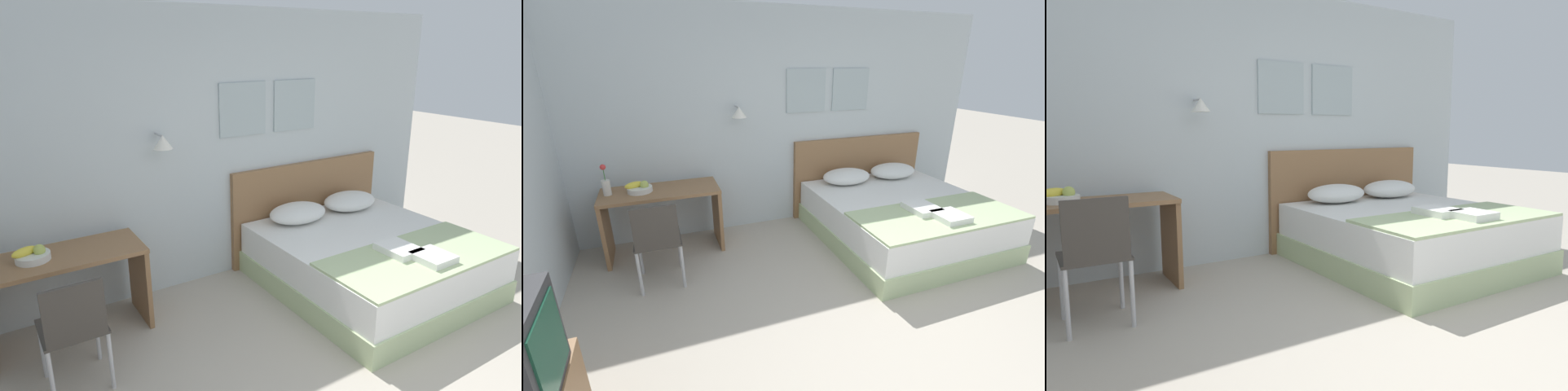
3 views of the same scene
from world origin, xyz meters
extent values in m
cube|color=silver|center=(0.00, 2.84, 1.32)|extent=(5.73, 0.06, 2.65)
cube|color=#A8B7BC|center=(0.35, 2.80, 1.70)|extent=(0.52, 0.02, 0.52)
cube|color=#A8B7BC|center=(0.98, 2.80, 1.70)|extent=(0.52, 0.02, 0.52)
cylinder|color=#B2B2B7|center=(-0.55, 2.73, 1.55)|extent=(0.02, 0.16, 0.02)
cone|color=white|center=(-0.55, 2.64, 1.50)|extent=(0.17, 0.17, 0.12)
cube|color=#B2C693|center=(1.18, 1.78, 0.11)|extent=(1.85, 1.95, 0.22)
cube|color=white|center=(1.18, 1.78, 0.38)|extent=(1.81, 1.91, 0.31)
cube|color=#8E6642|center=(1.18, 2.78, 0.53)|extent=(1.97, 0.06, 1.07)
ellipsoid|color=white|center=(0.82, 2.48, 0.63)|extent=(0.65, 0.44, 0.19)
ellipsoid|color=white|center=(1.54, 2.48, 0.63)|extent=(0.65, 0.44, 0.19)
cube|color=#B2C693|center=(1.18, 1.21, 0.54)|extent=(1.79, 0.78, 0.02)
cube|color=white|center=(1.08, 1.35, 0.59)|extent=(0.29, 0.35, 0.06)
cube|color=white|center=(1.19, 1.08, 0.59)|extent=(0.30, 0.30, 0.06)
cube|color=#8E6642|center=(-1.50, 2.46, 0.72)|extent=(1.23, 0.55, 0.03)
cube|color=#8E6642|center=(-0.91, 2.46, 0.35)|extent=(0.04, 0.50, 0.71)
cube|color=#3D3833|center=(-1.58, 1.86, 0.46)|extent=(0.42, 0.42, 0.02)
cube|color=#3D3833|center=(-1.58, 1.66, 0.67)|extent=(0.39, 0.03, 0.40)
cylinder|color=#B7B7BC|center=(-1.77, 2.05, 0.23)|extent=(0.03, 0.03, 0.45)
cylinder|color=#B7B7BC|center=(-1.39, 2.05, 0.23)|extent=(0.03, 0.03, 0.45)
cylinder|color=#B7B7BC|center=(-1.77, 1.67, 0.23)|extent=(0.03, 0.03, 0.45)
cylinder|color=#B7B7BC|center=(-1.39, 1.67, 0.23)|extent=(0.03, 0.03, 0.45)
cylinder|color=silver|center=(-1.70, 2.47, 0.77)|extent=(0.25, 0.25, 0.05)
sphere|color=#B2C156|center=(-1.65, 2.46, 0.82)|extent=(0.09, 0.09, 0.09)
ellipsoid|color=yellow|center=(-1.75, 2.48, 0.82)|extent=(0.21, 0.14, 0.07)
camera|label=1|loc=(-1.97, -1.16, 2.30)|focal=32.00mm
camera|label=2|loc=(-1.49, -1.32, 2.03)|focal=24.00mm
camera|label=3|loc=(-1.96, -1.39, 1.28)|focal=32.00mm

